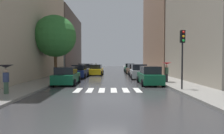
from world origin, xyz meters
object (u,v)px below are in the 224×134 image
parked_car_left_fourth (89,68)px  pedestrian_foreground (6,73)px  street_tree_left (55,36)px  parked_car_left_nearest (67,76)px  parked_car_left_third (85,69)px  parked_car_left_second (80,72)px  parked_car_right_fourth (130,68)px  parked_car_right_second (139,72)px  pedestrian_near_tree (167,68)px  lamp_post_left (64,47)px  parked_car_right_nearest (150,76)px  taxi_midroad (96,70)px  traffic_light_right_corner (183,46)px  parked_car_right_third (134,70)px

parked_car_left_fourth → pedestrian_foreground: 24.22m
parked_car_left_fourth → pedestrian_foreground: bearing=173.8°
parked_car_left_fourth → street_tree_left: street_tree_left is taller
parked_car_left_nearest → parked_car_left_third: bearing=-1.4°
parked_car_left_third → parked_car_left_second: bearing=179.5°
parked_car_left_nearest → parked_car_right_fourth: bearing=-24.6°
parked_car_right_second → pedestrian_near_tree: pedestrian_near_tree is taller
parked_car_left_third → parked_car_right_second: size_ratio=0.94×
parked_car_right_second → lamp_post_left: (-9.31, 0.23, 3.08)m
parked_car_left_third → parked_car_right_nearest: bearing=-149.2°
parked_car_right_second → taxi_midroad: size_ratio=0.95×
parked_car_left_fourth → parked_car_left_nearest: bearing=179.6°
parked_car_left_second → pedestrian_near_tree: pedestrian_near_tree is taller
parked_car_right_fourth → lamp_post_left: 15.99m
pedestrian_near_tree → lamp_post_left: size_ratio=0.30×
traffic_light_right_corner → lamp_post_left: bearing=138.0°
parked_car_left_nearest → pedestrian_near_tree: bearing=-89.1°
parked_car_right_third → lamp_post_left: bearing=119.8°
parked_car_right_nearest → lamp_post_left: size_ratio=0.67×
parked_car_left_second → lamp_post_left: (-1.75, -1.02, 3.13)m
traffic_light_right_corner → lamp_post_left: (-11.00, 9.90, 0.62)m
parked_car_right_third → traffic_light_right_corner: bearing=-176.9°
parked_car_right_nearest → parked_car_left_nearest: bearing=87.9°
parked_car_left_second → parked_car_right_fourth: bearing=-32.2°
pedestrian_foreground → pedestrian_near_tree: bearing=-147.6°
parked_car_left_third → parked_car_right_nearest: (7.75, -12.51, -0.00)m
parked_car_right_third → taxi_midroad: taxi_midroad is taller
parked_car_left_fourth → street_tree_left: bearing=169.6°
parked_car_right_third → pedestrian_foreground: (-10.36, -17.59, 0.69)m
taxi_midroad → parked_car_left_third: bearing=60.1°
parked_car_left_third → pedestrian_foreground: 18.27m
parked_car_left_nearest → parked_car_right_nearest: parked_car_right_nearest is taller
street_tree_left → parked_car_left_second: bearing=40.2°
parked_car_left_second → taxi_midroad: size_ratio=0.87×
parked_car_left_nearest → pedestrian_foreground: pedestrian_foreground is taller
traffic_light_right_corner → lamp_post_left: lamp_post_left is taller
parked_car_right_second → parked_car_left_nearest: bearing=127.8°
parked_car_left_third → parked_car_right_third: 7.81m
parked_car_left_third → parked_car_right_nearest: size_ratio=0.96×
parked_car_left_third → parked_car_right_third: size_ratio=0.91×
parked_car_left_nearest → parked_car_left_fourth: parked_car_left_nearest is taller
parked_car_right_fourth → street_tree_left: (-10.31, -13.55, 4.34)m
parked_car_left_nearest → traffic_light_right_corner: 10.60m
street_tree_left → lamp_post_left: size_ratio=1.15×
lamp_post_left → parked_car_left_fourth: bearing=82.3°
parked_car_left_fourth → parked_car_left_second: bearing=-179.8°
street_tree_left → parked_car_left_third: bearing=71.9°
parked_car_left_nearest → pedestrian_foreground: bearing=156.5°
parked_car_left_third → taxi_midroad: (1.89, -1.19, -0.04)m
parked_car_left_fourth → street_tree_left: (-2.45, -13.57, 4.36)m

